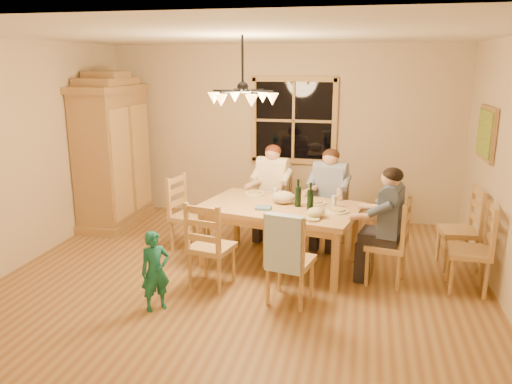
% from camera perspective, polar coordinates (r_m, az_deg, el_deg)
% --- Properties ---
extents(floor, '(5.50, 5.50, 0.00)m').
position_cam_1_polar(floor, '(5.89, -1.39, -9.68)').
color(floor, brown).
rests_on(floor, ground).
extents(ceiling, '(5.50, 5.00, 0.02)m').
position_cam_1_polar(ceiling, '(5.38, -1.57, 17.54)').
color(ceiling, white).
rests_on(ceiling, wall_back).
extents(wall_back, '(5.50, 0.02, 2.70)m').
position_cam_1_polar(wall_back, '(7.90, 2.88, 6.76)').
color(wall_back, beige).
rests_on(wall_back, floor).
extents(wall_left, '(0.02, 5.00, 2.70)m').
position_cam_1_polar(wall_left, '(6.68, -25.09, 3.97)').
color(wall_left, beige).
rests_on(wall_left, floor).
extents(window, '(1.30, 0.06, 1.30)m').
position_cam_1_polar(window, '(7.81, 4.32, 8.13)').
color(window, black).
rests_on(window, wall_back).
extents(painting, '(0.06, 0.78, 0.64)m').
position_cam_1_polar(painting, '(6.63, 24.83, 6.12)').
color(painting, '#9A7242').
rests_on(painting, wall_right).
extents(chandelier, '(0.77, 0.68, 0.71)m').
position_cam_1_polar(chandelier, '(5.39, -1.53, 10.91)').
color(chandelier, black).
rests_on(chandelier, ceiling).
extents(armoire, '(0.66, 1.40, 2.30)m').
position_cam_1_polar(armoire, '(7.87, -16.02, 4.02)').
color(armoire, '#9A7242').
rests_on(armoire, floor).
extents(dining_table, '(2.04, 1.48, 0.76)m').
position_cam_1_polar(dining_table, '(6.03, 2.77, -2.44)').
color(dining_table, tan).
rests_on(dining_table, floor).
extents(chair_far_left, '(0.52, 0.50, 0.99)m').
position_cam_1_polar(chair_far_left, '(7.07, 1.86, -2.88)').
color(chair_far_left, '#B3844F').
rests_on(chair_far_left, floor).
extents(chair_far_right, '(0.52, 0.50, 0.99)m').
position_cam_1_polar(chair_far_right, '(6.81, 8.25, -3.70)').
color(chair_far_right, '#B3844F').
rests_on(chair_far_right, floor).
extents(chair_near_left, '(0.52, 0.50, 0.99)m').
position_cam_1_polar(chair_near_left, '(5.59, -5.05, -7.75)').
color(chair_near_left, '#B3844F').
rests_on(chair_near_left, floor).
extents(chair_near_right, '(0.52, 0.50, 0.99)m').
position_cam_1_polar(chair_near_right, '(5.23, 3.91, -9.34)').
color(chair_near_right, '#B3844F').
rests_on(chair_near_right, floor).
extents(chair_end_left, '(0.50, 0.52, 0.99)m').
position_cam_1_polar(chair_end_left, '(6.69, -7.55, -4.03)').
color(chair_end_left, '#B3844F').
rests_on(chair_end_left, floor).
extents(chair_end_right, '(0.50, 0.52, 0.99)m').
position_cam_1_polar(chair_end_right, '(5.83, 14.61, -7.25)').
color(chair_end_right, '#B3844F').
rests_on(chair_end_right, floor).
extents(adult_woman, '(0.46, 0.49, 0.87)m').
position_cam_1_polar(adult_woman, '(6.93, 1.90, 1.37)').
color(adult_woman, '#F9E6C0').
rests_on(adult_woman, floor).
extents(adult_plaid_man, '(0.46, 0.49, 0.87)m').
position_cam_1_polar(adult_plaid_man, '(6.67, 8.42, 0.70)').
color(adult_plaid_man, navy).
rests_on(adult_plaid_man, floor).
extents(adult_slate_man, '(0.49, 0.46, 0.87)m').
position_cam_1_polar(adult_slate_man, '(5.65, 14.95, -2.17)').
color(adult_slate_man, '#44516D').
rests_on(adult_slate_man, floor).
extents(towel, '(0.39, 0.18, 0.58)m').
position_cam_1_polar(towel, '(4.92, 3.21, -5.94)').
color(towel, '#B0D2EF').
rests_on(towel, chair_near_right).
extents(wine_bottle_a, '(0.08, 0.08, 0.33)m').
position_cam_1_polar(wine_bottle_a, '(5.92, 4.83, -0.11)').
color(wine_bottle_a, black).
rests_on(wine_bottle_a, dining_table).
extents(wine_bottle_b, '(0.08, 0.08, 0.33)m').
position_cam_1_polar(wine_bottle_b, '(5.78, 6.24, -0.52)').
color(wine_bottle_b, black).
rests_on(wine_bottle_b, dining_table).
extents(plate_woman, '(0.26, 0.26, 0.02)m').
position_cam_1_polar(plate_woman, '(6.50, -0.15, -0.16)').
color(plate_woman, white).
rests_on(plate_woman, dining_table).
extents(plate_plaid, '(0.26, 0.26, 0.02)m').
position_cam_1_polar(plate_plaid, '(6.11, 6.83, -1.21)').
color(plate_plaid, white).
rests_on(plate_plaid, dining_table).
extents(plate_slate, '(0.26, 0.26, 0.02)m').
position_cam_1_polar(plate_slate, '(5.80, 9.25, -2.16)').
color(plate_slate, white).
rests_on(plate_slate, dining_table).
extents(wine_glass_a, '(0.06, 0.06, 0.14)m').
position_cam_1_polar(wine_glass_a, '(6.27, 2.27, -0.14)').
color(wine_glass_a, silver).
rests_on(wine_glass_a, dining_table).
extents(wine_glass_b, '(0.06, 0.06, 0.14)m').
position_cam_1_polar(wine_glass_b, '(5.97, 8.92, -1.07)').
color(wine_glass_b, silver).
rests_on(wine_glass_b, dining_table).
extents(cap, '(0.20, 0.20, 0.11)m').
position_cam_1_polar(cap, '(5.55, 6.84, -2.35)').
color(cap, tan).
rests_on(cap, dining_table).
extents(napkin, '(0.21, 0.17, 0.03)m').
position_cam_1_polar(napkin, '(5.83, 0.86, -1.84)').
color(napkin, '#55779C').
rests_on(napkin, dining_table).
extents(cloth_bundle, '(0.28, 0.22, 0.15)m').
position_cam_1_polar(cloth_bundle, '(6.06, 3.15, -0.61)').
color(cloth_bundle, tan).
rests_on(cloth_bundle, dining_table).
extents(child, '(0.35, 0.35, 0.82)m').
position_cam_1_polar(child, '(5.12, -11.44, -8.85)').
color(child, '#176B5C').
rests_on(child, floor).
extents(chair_spare_front, '(0.45, 0.47, 0.99)m').
position_cam_1_polar(chair_spare_front, '(5.91, 23.00, -7.64)').
color(chair_spare_front, '#B3844F').
rests_on(chair_spare_front, floor).
extents(chair_spare_back, '(0.46, 0.48, 0.99)m').
position_cam_1_polar(chair_spare_back, '(6.54, 21.98, -5.45)').
color(chair_spare_back, '#B3844F').
rests_on(chair_spare_back, floor).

